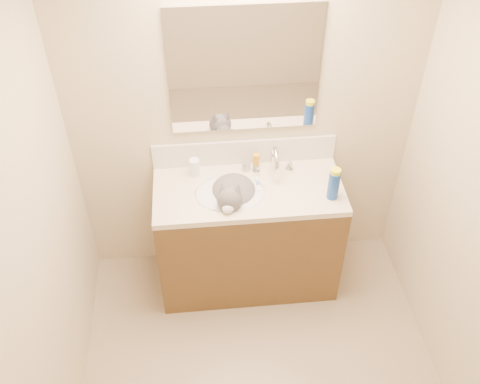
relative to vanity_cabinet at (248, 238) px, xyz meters
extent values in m
cube|color=#C5B592|center=(0.00, 0.28, 0.84)|extent=(2.20, 0.04, 2.50)
cube|color=#C5B592|center=(-1.10, -0.97, 0.84)|extent=(0.04, 2.50, 2.50)
cube|color=#51381B|center=(0.00, 0.00, 0.00)|extent=(1.20, 0.55, 0.82)
cube|color=beige|center=(0.00, 0.00, 0.43)|extent=(1.20, 0.55, 0.04)
ellipsoid|color=silver|center=(-0.12, -0.03, 0.38)|extent=(0.45, 0.36, 0.14)
cylinder|color=silver|center=(0.18, 0.18, 0.51)|extent=(0.04, 0.04, 0.11)
torus|color=silver|center=(0.18, 0.12, 0.56)|extent=(0.03, 0.20, 0.20)
cylinder|color=silver|center=(0.18, 0.04, 0.53)|extent=(0.03, 0.03, 0.06)
cone|color=silver|center=(0.07, 0.18, 0.48)|extent=(0.06, 0.06, 0.06)
cone|color=silver|center=(0.29, 0.18, 0.48)|extent=(0.06, 0.06, 0.06)
ellipsoid|color=#4F4D4F|center=(-0.09, 0.00, 0.41)|extent=(0.37, 0.40, 0.22)
ellipsoid|color=#4F4D4F|center=(-0.13, -0.15, 0.50)|extent=(0.19, 0.18, 0.15)
ellipsoid|color=#4F4D4F|center=(-0.12, -0.08, 0.47)|extent=(0.14, 0.14, 0.14)
cone|color=#4F4D4F|center=(-0.17, -0.12, 0.58)|extent=(0.08, 0.09, 0.10)
cone|color=#4F4D4F|center=(-0.08, -0.14, 0.58)|extent=(0.09, 0.09, 0.10)
ellipsoid|color=silver|center=(-0.15, -0.21, 0.48)|extent=(0.08, 0.07, 0.06)
ellipsoid|color=silver|center=(-0.12, -0.11, 0.41)|extent=(0.13, 0.10, 0.13)
sphere|color=tan|center=(-0.15, -0.23, 0.48)|extent=(0.02, 0.02, 0.02)
cylinder|color=#4F4D4F|center=(0.04, -0.05, 0.34)|extent=(0.05, 0.23, 0.04)
cube|color=silver|center=(0.00, 0.26, 0.54)|extent=(1.20, 0.02, 0.18)
cube|color=white|center=(0.00, 0.26, 1.13)|extent=(0.90, 0.02, 0.80)
cylinder|color=white|center=(-0.33, 0.17, 0.51)|extent=(0.07, 0.07, 0.12)
cylinder|color=#D45D23|center=(-0.33, 0.17, 0.49)|extent=(0.06, 0.06, 0.04)
cylinder|color=#B7B7BC|center=(0.00, 0.19, 0.48)|extent=(0.07, 0.07, 0.06)
cylinder|color=#CB9017|center=(0.07, 0.20, 0.51)|extent=(0.05, 0.05, 0.11)
cube|color=white|center=(0.06, 0.04, 0.45)|extent=(0.02, 0.13, 0.01)
cube|color=#5A7CC1|center=(0.06, 0.04, 0.46)|extent=(0.02, 0.03, 0.02)
cylinder|color=#16409E|center=(0.50, -0.13, 0.55)|extent=(0.09, 0.09, 0.19)
cylinder|color=yellow|center=(0.50, -0.13, 0.65)|extent=(0.08, 0.08, 0.04)
camera|label=1|loc=(-0.31, -2.52, 2.66)|focal=40.00mm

